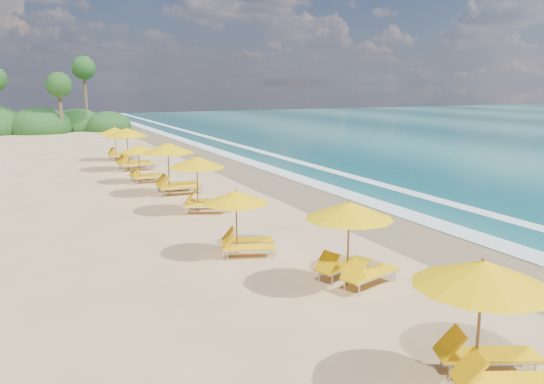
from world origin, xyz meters
The scene contains 11 objects.
ground centered at (0.00, 0.00, 0.00)m, with size 160.00×160.00×0.00m, color tan.
wet_sand centered at (4.00, 0.00, 0.01)m, with size 4.00×160.00×0.01m, color olive.
surf_foam centered at (6.70, 0.00, 0.03)m, with size 4.00×160.00×0.01m.
station_2 centered at (-1.48, -11.93, 1.33)m, with size 3.11×3.08×2.38m.
station_3 centered at (-0.82, -6.69, 1.30)m, with size 2.92×2.84×2.31m.
station_4 centered at (-2.45, -3.04, 1.15)m, with size 2.62×2.56×2.05m.
station_5 centered at (-1.78, 2.96, 1.32)m, with size 3.06×3.03×2.35m.
station_6 centered at (-1.87, 7.11, 1.41)m, with size 2.81×2.63×2.51m.
station_7 centered at (-2.53, 10.85, 1.15)m, with size 2.24×2.07×2.05m.
station_8 centered at (-2.23, 15.38, 1.47)m, with size 2.90×2.69×2.62m.
station_9 centered at (-2.17, 20.18, 1.29)m, with size 2.49×2.30×2.31m.
Camera 1 is at (-8.54, -18.29, 5.21)m, focal length 36.46 mm.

